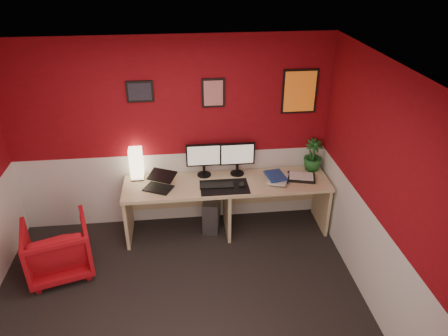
# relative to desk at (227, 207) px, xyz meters

# --- Properties ---
(ground) EXTENTS (4.00, 3.50, 0.01)m
(ground) POSITION_rel_desk_xyz_m (-0.66, -1.41, -0.36)
(ground) COLOR black
(ground) RESTS_ON ground
(ceiling) EXTENTS (4.00, 3.50, 0.01)m
(ceiling) POSITION_rel_desk_xyz_m (-0.66, -1.41, 2.13)
(ceiling) COLOR white
(ceiling) RESTS_ON ground
(wall_back) EXTENTS (4.00, 0.01, 2.50)m
(wall_back) POSITION_rel_desk_xyz_m (-0.66, 0.34, 0.89)
(wall_back) COLOR maroon
(wall_back) RESTS_ON ground
(wall_right) EXTENTS (0.01, 3.50, 2.50)m
(wall_right) POSITION_rel_desk_xyz_m (1.34, -1.41, 0.89)
(wall_right) COLOR maroon
(wall_right) RESTS_ON ground
(wainscot_back) EXTENTS (4.00, 0.01, 1.00)m
(wainscot_back) POSITION_rel_desk_xyz_m (-0.66, 0.34, 0.14)
(wainscot_back) COLOR silver
(wainscot_back) RESTS_ON ground
(wainscot_right) EXTENTS (0.01, 3.50, 1.00)m
(wainscot_right) POSITION_rel_desk_xyz_m (1.33, -1.41, 0.14)
(wainscot_right) COLOR silver
(wainscot_right) RESTS_ON ground
(desk) EXTENTS (2.60, 0.65, 0.73)m
(desk) POSITION_rel_desk_xyz_m (0.00, 0.00, 0.00)
(desk) COLOR tan
(desk) RESTS_ON ground
(shoji_lamp) EXTENTS (0.16, 0.16, 0.40)m
(shoji_lamp) POSITION_rel_desk_xyz_m (-1.13, 0.23, 0.56)
(shoji_lamp) COLOR #FFE5B2
(shoji_lamp) RESTS_ON desk
(laptop) EXTENTS (0.40, 0.35, 0.22)m
(laptop) POSITION_rel_desk_xyz_m (-0.86, -0.06, 0.47)
(laptop) COLOR black
(laptop) RESTS_ON desk
(monitor_left) EXTENTS (0.45, 0.06, 0.58)m
(monitor_left) POSITION_rel_desk_xyz_m (-0.27, 0.22, 0.66)
(monitor_left) COLOR black
(monitor_left) RESTS_ON desk
(monitor_right) EXTENTS (0.45, 0.06, 0.58)m
(monitor_right) POSITION_rel_desk_xyz_m (0.16, 0.21, 0.66)
(monitor_right) COLOR black
(monitor_right) RESTS_ON desk
(desk_mat) EXTENTS (0.60, 0.38, 0.01)m
(desk_mat) POSITION_rel_desk_xyz_m (-0.05, -0.11, 0.37)
(desk_mat) COLOR black
(desk_mat) RESTS_ON desk
(keyboard) EXTENTS (0.43, 0.16, 0.02)m
(keyboard) POSITION_rel_desk_xyz_m (-0.14, -0.08, 0.38)
(keyboard) COLOR black
(keyboard) RESTS_ON desk_mat
(mouse) EXTENTS (0.08, 0.11, 0.03)m
(mouse) POSITION_rel_desk_xyz_m (0.17, -0.11, 0.39)
(mouse) COLOR black
(mouse) RESTS_ON desk_mat
(book_bottom) EXTENTS (0.23, 0.29, 0.02)m
(book_bottom) POSITION_rel_desk_xyz_m (0.55, -0.03, 0.38)
(book_bottom) COLOR navy
(book_bottom) RESTS_ON desk
(book_middle) EXTENTS (0.34, 0.38, 0.02)m
(book_middle) POSITION_rel_desk_xyz_m (0.53, -0.01, 0.41)
(book_middle) COLOR silver
(book_middle) RESTS_ON book_bottom
(book_top) EXTENTS (0.27, 0.33, 0.03)m
(book_top) POSITION_rel_desk_xyz_m (0.50, -0.03, 0.43)
(book_top) COLOR navy
(book_top) RESTS_ON book_middle
(zen_tray) EXTENTS (0.40, 0.33, 0.03)m
(zen_tray) POSITION_rel_desk_xyz_m (0.96, 0.00, 0.38)
(zen_tray) COLOR black
(zen_tray) RESTS_ON desk
(potted_plant) EXTENTS (0.26, 0.26, 0.43)m
(potted_plant) POSITION_rel_desk_xyz_m (1.16, 0.22, 0.58)
(potted_plant) COLOR #19591E
(potted_plant) RESTS_ON desk
(pc_tower) EXTENTS (0.28, 0.48, 0.45)m
(pc_tower) POSITION_rel_desk_xyz_m (-0.19, 0.11, -0.14)
(pc_tower) COLOR #99999E
(pc_tower) RESTS_ON ground
(armchair) EXTENTS (0.86, 0.88, 0.65)m
(armchair) POSITION_rel_desk_xyz_m (-2.01, -0.57, -0.04)
(armchair) COLOR red
(armchair) RESTS_ON ground
(art_left) EXTENTS (0.32, 0.02, 0.26)m
(art_left) POSITION_rel_desk_xyz_m (-1.00, 0.33, 1.49)
(art_left) COLOR black
(art_left) RESTS_ON wall_back
(art_center) EXTENTS (0.28, 0.02, 0.36)m
(art_center) POSITION_rel_desk_xyz_m (-0.13, 0.33, 1.44)
(art_center) COLOR red
(art_center) RESTS_ON wall_back
(art_right) EXTENTS (0.44, 0.02, 0.56)m
(art_right) POSITION_rel_desk_xyz_m (0.94, 0.33, 1.42)
(art_right) COLOR orange
(art_right) RESTS_ON wall_back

